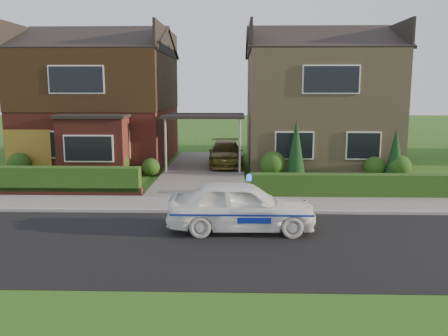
{
  "coord_description": "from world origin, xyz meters",
  "views": [
    {
      "loc": [
        1.59,
        -11.84,
        4.01
      ],
      "look_at": [
        1.15,
        3.5,
        1.42
      ],
      "focal_mm": 38.0,
      "sensor_mm": 36.0,
      "label": 1
    }
  ],
  "objects": [
    {
      "name": "potted_plant_c",
      "position": [
        -6.1,
        7.23,
        0.34
      ],
      "size": [
        0.53,
        0.53,
        0.69
      ],
      "primitive_type": "imported",
      "rotation": [
        0.0,
        0.0,
        1.02
      ],
      "color": "gray",
      "rests_on": "ground"
    },
    {
      "name": "police_car",
      "position": [
        1.71,
        1.2,
        0.71
      ],
      "size": [
        3.84,
        4.21,
        1.59
      ],
      "rotation": [
        0.0,
        0.0,
        1.59
      ],
      "color": "white",
      "rests_on": "ground"
    },
    {
      "name": "sidewalk",
      "position": [
        0.0,
        4.1,
        0.05
      ],
      "size": [
        60.0,
        2.0,
        0.1
      ],
      "primitive_type": "cube",
      "color": "slate",
      "rests_on": "ground"
    },
    {
      "name": "shrub_right_near",
      "position": [
        3.2,
        9.4,
        0.6
      ],
      "size": [
        1.2,
        1.2,
        1.2
      ],
      "primitive_type": "sphere",
      "color": "#193912",
      "rests_on": "ground"
    },
    {
      "name": "house_right",
      "position": [
        5.8,
        13.99,
        3.66
      ],
      "size": [
        7.5,
        8.06,
        7.25
      ],
      "color": "#947E5B",
      "rests_on": "ground"
    },
    {
      "name": "hedge_right",
      "position": [
        5.8,
        5.35,
        0.0
      ],
      "size": [
        7.5,
        0.55,
        0.8
      ],
      "primitive_type": "cube",
      "color": "#193912",
      "rests_on": "ground"
    },
    {
      "name": "conifer_a",
      "position": [
        4.2,
        9.2,
        1.3
      ],
      "size": [
        0.9,
        0.9,
        2.6
      ],
      "primitive_type": "cone",
      "color": "black",
      "rests_on": "ground"
    },
    {
      "name": "road",
      "position": [
        0.0,
        0.0,
        0.0
      ],
      "size": [
        60.0,
        6.0,
        0.02
      ],
      "primitive_type": "cube",
      "color": "black",
      "rests_on": "ground"
    },
    {
      "name": "ground",
      "position": [
        0.0,
        0.0,
        0.0
      ],
      "size": [
        120.0,
        120.0,
        0.0
      ],
      "primitive_type": "plane",
      "color": "#225215",
      "rests_on": "ground"
    },
    {
      "name": "garage_door",
      "position": [
        -8.25,
        9.96,
        1.05
      ],
      "size": [
        2.2,
        0.1,
        2.1
      ],
      "primitive_type": "cube",
      "color": "olive",
      "rests_on": "ground"
    },
    {
      "name": "potted_plant_b",
      "position": [
        -7.68,
        6.0,
        0.35
      ],
      "size": [
        0.5,
        0.48,
        0.7
      ],
      "primitive_type": "imported",
      "rotation": [
        0.0,
        0.0,
        0.62
      ],
      "color": "gray",
      "rests_on": "ground"
    },
    {
      "name": "carport_link",
      "position": [
        0.0,
        10.95,
        2.66
      ],
      "size": [
        3.8,
        3.0,
        2.77
      ],
      "color": "black",
      "rests_on": "ground"
    },
    {
      "name": "shrub_left_mid",
      "position": [
        -4.0,
        9.3,
        0.66
      ],
      "size": [
        1.32,
        1.32,
        1.32
      ],
      "primitive_type": "sphere",
      "color": "#193912",
      "rests_on": "ground"
    },
    {
      "name": "hedge_left",
      "position": [
        -5.8,
        5.45,
        0.0
      ],
      "size": [
        7.5,
        0.55,
        0.9
      ],
      "primitive_type": "cube",
      "color": "#193912",
      "rests_on": "ground"
    },
    {
      "name": "kerb",
      "position": [
        0.0,
        3.05,
        0.06
      ],
      "size": [
        60.0,
        0.16,
        0.12
      ],
      "primitive_type": "cube",
      "color": "#9E9993",
      "rests_on": "ground"
    },
    {
      "name": "house_left",
      "position": [
        -5.78,
        13.9,
        3.81
      ],
      "size": [
        7.5,
        9.53,
        7.25
      ],
      "color": "maroon",
      "rests_on": "ground"
    },
    {
      "name": "shrub_right_far",
      "position": [
        8.8,
        9.2,
        0.54
      ],
      "size": [
        1.08,
        1.08,
        1.08
      ],
      "primitive_type": "sphere",
      "color": "#193912",
      "rests_on": "ground"
    },
    {
      "name": "shrub_left_near",
      "position": [
        -2.4,
        9.6,
        0.42
      ],
      "size": [
        0.84,
        0.84,
        0.84
      ],
      "primitive_type": "sphere",
      "color": "#193912",
      "rests_on": "ground"
    },
    {
      "name": "shrub_left_far",
      "position": [
        -8.5,
        9.5,
        0.54
      ],
      "size": [
        1.08,
        1.08,
        1.08
      ],
      "primitive_type": "sphere",
      "color": "#193912",
      "rests_on": "ground"
    },
    {
      "name": "dwarf_wall",
      "position": [
        -5.8,
        5.3,
        0.18
      ],
      "size": [
        7.7,
        0.25,
        0.36
      ],
      "primitive_type": "cube",
      "color": "maroon",
      "rests_on": "ground"
    },
    {
      "name": "potted_plant_a",
      "position": [
        -3.68,
        9.0,
        0.42
      ],
      "size": [
        0.47,
        0.35,
        0.83
      ],
      "primitive_type": "imported",
      "rotation": [
        0.0,
        0.0,
        0.13
      ],
      "color": "gray",
      "rests_on": "ground"
    },
    {
      "name": "shrub_right_mid",
      "position": [
        7.8,
        9.5,
        0.48
      ],
      "size": [
        0.96,
        0.96,
        0.96
      ],
      "primitive_type": "sphere",
      "color": "#193912",
      "rests_on": "ground"
    },
    {
      "name": "driveway_car",
      "position": [
        1.0,
        12.04,
        0.72
      ],
      "size": [
        1.86,
        4.23,
        1.21
      ],
      "primitive_type": "imported",
      "rotation": [
        0.0,
        0.0,
        0.04
      ],
      "color": "brown",
      "rests_on": "driveway"
    },
    {
      "name": "driveway",
      "position": [
        0.0,
        11.0,
        0.06
      ],
      "size": [
        3.8,
        12.0,
        0.12
      ],
      "primitive_type": "cube",
      "color": "#666059",
      "rests_on": "ground"
    },
    {
      "name": "conifer_b",
      "position": [
        8.6,
        9.2,
        1.1
      ],
      "size": [
        0.9,
        0.9,
        2.2
      ],
      "primitive_type": "cone",
      "color": "black",
      "rests_on": "ground"
    }
  ]
}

